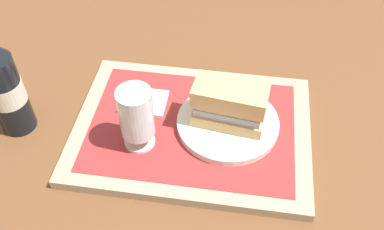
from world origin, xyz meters
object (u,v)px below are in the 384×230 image
beer_glass (136,116)px  beer_bottle (3,86)px  sandwich (228,104)px  plate (228,123)px

beer_glass → beer_bottle: beer_bottle is taller
sandwich → beer_bottle: size_ratio=0.51×
beer_bottle → sandwich: bearing=-174.4°
plate → beer_bottle: 0.41m
beer_glass → beer_bottle: size_ratio=0.47×
beer_bottle → beer_glass: bearing=174.3°
plate → beer_bottle: size_ratio=0.71×
plate → beer_glass: 0.18m
sandwich → beer_glass: bearing=30.0°
beer_glass → beer_bottle: (0.25, -0.02, 0.01)m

